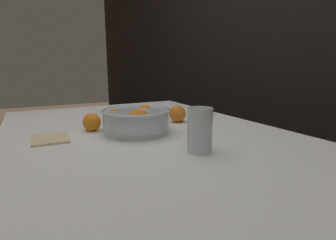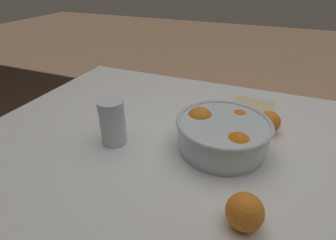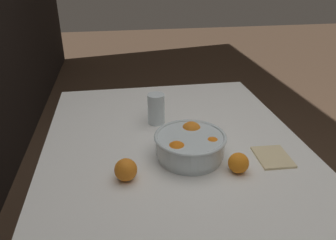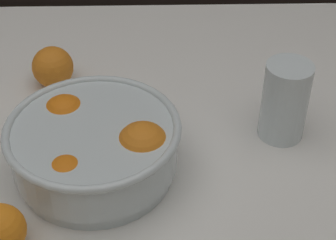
# 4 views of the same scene
# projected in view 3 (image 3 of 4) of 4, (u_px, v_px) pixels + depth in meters

# --- Properties ---
(dining_table) EXTENTS (1.44, 0.98, 0.74)m
(dining_table) POSITION_uv_depth(u_px,v_px,m) (179.00, 174.00, 1.19)
(dining_table) COLOR white
(dining_table) RESTS_ON ground_plane
(fruit_bowl) EXTENTS (0.25, 0.25, 0.10)m
(fruit_bowl) POSITION_uv_depth(u_px,v_px,m) (190.00, 145.00, 1.14)
(fruit_bowl) COLOR silver
(fruit_bowl) RESTS_ON dining_table
(juice_glass) EXTENTS (0.07, 0.07, 0.13)m
(juice_glass) POSITION_uv_depth(u_px,v_px,m) (156.00, 110.00, 1.38)
(juice_glass) COLOR #F4A314
(juice_glass) RESTS_ON dining_table
(orange_loose_near_bowl) EXTENTS (0.07, 0.07, 0.07)m
(orange_loose_near_bowl) POSITION_uv_depth(u_px,v_px,m) (126.00, 170.00, 1.03)
(orange_loose_near_bowl) COLOR orange
(orange_loose_near_bowl) RESTS_ON dining_table
(orange_loose_front) EXTENTS (0.07, 0.07, 0.07)m
(orange_loose_front) POSITION_uv_depth(u_px,v_px,m) (238.00, 163.00, 1.07)
(orange_loose_front) COLOR orange
(orange_loose_front) RESTS_ON dining_table
(napkin) EXTENTS (0.15, 0.12, 0.01)m
(napkin) POSITION_uv_depth(u_px,v_px,m) (273.00, 157.00, 1.16)
(napkin) COLOR beige
(napkin) RESTS_ON dining_table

